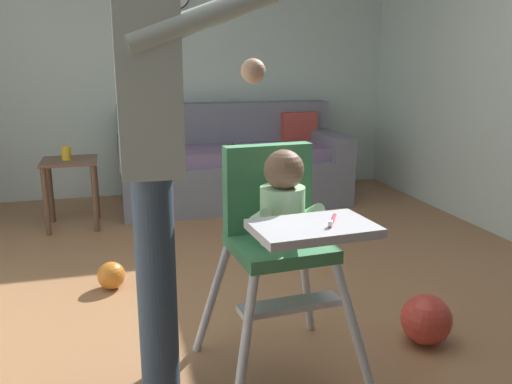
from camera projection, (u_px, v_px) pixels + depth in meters
name	position (u px, v px, depth m)	size (l,w,h in m)	color
ground	(251.00, 334.00, 2.61)	(5.76, 7.14, 0.10)	#9D6D46
wall_far	(173.00, 56.00, 4.90)	(4.96, 0.06, 2.56)	silver
couch	(233.00, 165.00, 4.76)	(1.96, 0.86, 0.86)	slate
high_chair	(280.00, 222.00, 2.05)	(0.65, 0.76, 0.94)	silver
adult_standing	(151.00, 144.00, 1.86)	(0.51, 0.50, 1.70)	#364559
toy_ball	(111.00, 275.00, 2.98)	(0.15, 0.15, 0.15)	orange
toy_ball_second	(426.00, 319.00, 2.40)	(0.23, 0.23, 0.23)	#D13D33
side_table	(71.00, 178.00, 4.02)	(0.40, 0.40, 0.52)	brown
sippy_cup	(66.00, 153.00, 3.97)	(0.07, 0.07, 0.10)	gold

